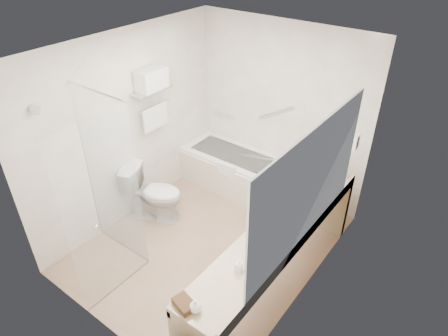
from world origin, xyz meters
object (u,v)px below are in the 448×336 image
Objects in this scene: amenity_basket at (184,304)px; toilet at (154,193)px; water_bottle_left at (310,194)px; bathtub at (235,170)px; vanity_counter at (276,247)px.

toilet is at bearing 142.75° from amenity_basket.
toilet is at bearing -164.27° from water_bottle_left.
amenity_basket is at bearing -149.12° from toilet.
amenity_basket is at bearing -62.65° from bathtub.
bathtub is at bearing 137.65° from vanity_counter.
bathtub is 8.63× the size of water_bottle_left.
vanity_counter is 0.75m from water_bottle_left.
amenity_basket is 1.95m from water_bottle_left.
vanity_counter is at bearing 82.76° from amenity_basket.
bathtub is 2.09m from vanity_counter.
water_bottle_left reaches higher than amenity_basket.
water_bottle_left is (1.98, 0.56, 0.55)m from toilet.
water_bottle_left is at bearing 89.58° from vanity_counter.
vanity_counter reaches higher than bathtub.
vanity_counter is (1.52, -1.39, 0.36)m from bathtub.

